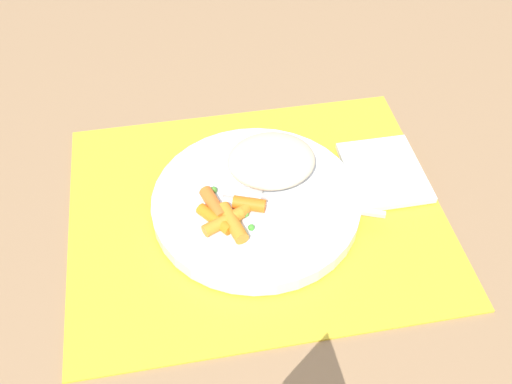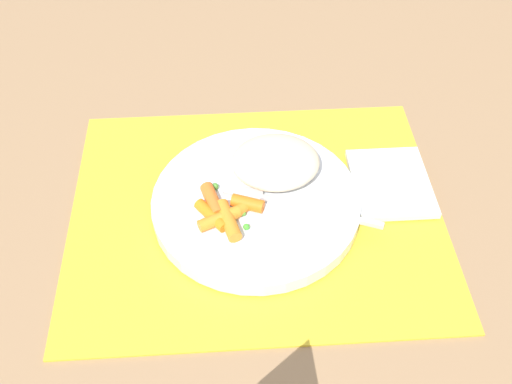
% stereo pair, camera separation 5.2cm
% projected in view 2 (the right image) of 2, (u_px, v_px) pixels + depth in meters
% --- Properties ---
extents(ground_plane, '(2.40, 2.40, 0.00)m').
position_uv_depth(ground_plane, '(256.00, 212.00, 0.71)').
color(ground_plane, '#997551').
extents(placemat, '(0.44, 0.36, 0.01)m').
position_uv_depth(placemat, '(256.00, 210.00, 0.70)').
color(placemat, gold).
rests_on(placemat, ground_plane).
extents(plate, '(0.24, 0.24, 0.02)m').
position_uv_depth(plate, '(256.00, 203.00, 0.70)').
color(plate, white).
rests_on(plate, placemat).
extents(rice_mound, '(0.11, 0.09, 0.04)m').
position_uv_depth(rice_mound, '(275.00, 162.00, 0.70)').
color(rice_mound, beige).
rests_on(rice_mound, plate).
extents(carrot_portion, '(0.08, 0.08, 0.02)m').
position_uv_depth(carrot_portion, '(225.00, 212.00, 0.66)').
color(carrot_portion, orange).
rests_on(carrot_portion, plate).
extents(pea_scatter, '(0.07, 0.07, 0.01)m').
position_uv_depth(pea_scatter, '(227.00, 199.00, 0.68)').
color(pea_scatter, green).
rests_on(pea_scatter, plate).
extents(fork, '(0.18, 0.08, 0.01)m').
position_uv_depth(fork, '(285.00, 203.00, 0.68)').
color(fork, silver).
rests_on(fork, plate).
extents(napkin, '(0.09, 0.11, 0.01)m').
position_uv_depth(napkin, '(391.00, 183.00, 0.72)').
color(napkin, white).
rests_on(napkin, placemat).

